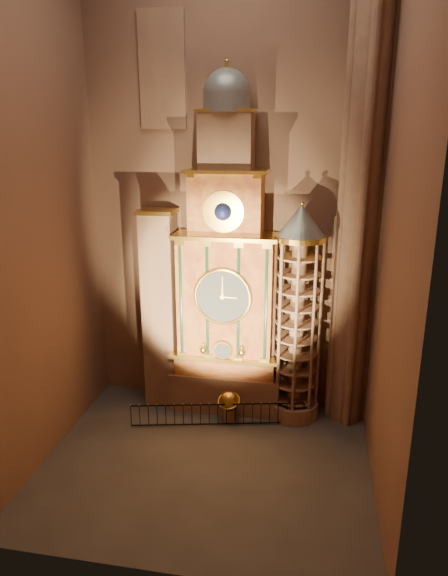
% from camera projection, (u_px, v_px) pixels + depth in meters
% --- Properties ---
extents(floor, '(14.00, 14.00, 0.00)m').
position_uv_depth(floor, '(206.00, 462.00, 22.30)').
color(floor, '#383330').
rests_on(floor, ground).
extents(wall_back, '(22.00, 0.00, 22.00)m').
position_uv_depth(wall_back, '(230.00, 192.00, 24.78)').
color(wall_back, brown).
rests_on(wall_back, floor).
extents(wall_left, '(0.00, 22.00, 22.00)m').
position_uv_depth(wall_left, '(31.00, 204.00, 20.32)').
color(wall_left, brown).
rests_on(wall_left, floor).
extents(wall_right, '(0.00, 22.00, 22.00)m').
position_uv_depth(wall_right, '(399.00, 214.00, 17.93)').
color(wall_right, brown).
rests_on(wall_right, floor).
extents(astronomical_clock, '(5.60, 2.41, 16.70)m').
position_uv_depth(astronomical_clock, '(226.00, 283.00, 25.05)').
color(astronomical_clock, '#8C634C').
rests_on(astronomical_clock, floor).
extents(portrait_tower, '(1.80, 1.60, 10.20)m').
position_uv_depth(portrait_tower, '(161.00, 309.00, 26.09)').
color(portrait_tower, '#8C634C').
rests_on(portrait_tower, floor).
extents(stair_turret, '(2.50, 2.50, 10.80)m').
position_uv_depth(stair_turret, '(297.00, 317.00, 24.61)').
color(stair_turret, '#8C634C').
rests_on(stair_turret, floor).
extents(gothic_pier, '(2.04, 2.04, 22.00)m').
position_uv_depth(gothic_pier, '(362.00, 197.00, 22.79)').
color(gothic_pier, '#8C634C').
rests_on(gothic_pier, floor).
extents(stained_glass_window, '(2.20, 0.14, 5.20)m').
position_uv_depth(stained_glass_window, '(162.00, 70.00, 23.66)').
color(stained_glass_window, navy).
rests_on(stained_glass_window, wall_back).
extents(celestial_globe, '(1.26, 1.21, 1.61)m').
position_uv_depth(celestial_globe, '(229.00, 404.00, 25.18)').
color(celestial_globe, '#8C634C').
rests_on(celestial_globe, floor).
extents(iron_railing, '(8.22, 1.84, 1.12)m').
position_uv_depth(iron_railing, '(218.00, 415.00, 24.90)').
color(iron_railing, black).
rests_on(iron_railing, floor).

